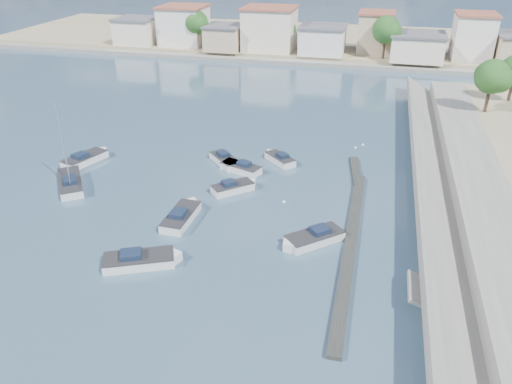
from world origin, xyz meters
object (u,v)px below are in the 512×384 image
motorboat_a (182,216)px  sailboat (70,182)px  motorboat_b (235,188)px  motorboat_c (239,168)px  motorboat_d (312,239)px  motorboat_e (87,159)px  motorboat_h (143,260)px  motorboat_f (279,159)px  motorboat_g (226,161)px

motorboat_a → sailboat: bearing=165.2°
motorboat_b → motorboat_c: bearing=100.3°
motorboat_d → sailboat: (-25.72, 4.65, 0.03)m
motorboat_e → motorboat_h: same height
motorboat_b → motorboat_d: (8.91, -7.49, -0.00)m
motorboat_b → motorboat_f: size_ratio=1.05×
motorboat_a → motorboat_b: 7.18m
motorboat_b → motorboat_e: (-18.30, 2.85, 0.00)m
motorboat_b → motorboat_h: 14.17m
motorboat_g → motorboat_h: (-0.81, -19.62, -0.00)m
motorboat_g → motorboat_h: 19.64m
motorboat_c → motorboat_d: (9.75, -12.14, -0.00)m
motorboat_a → motorboat_c: 11.36m
motorboat_d → motorboat_g: 17.73m
motorboat_d → motorboat_e: bearing=159.2°
motorboat_b → motorboat_d: bearing=-40.1°
motorboat_g → sailboat: bearing=-148.2°
motorboat_a → motorboat_f: bearing=67.7°
motorboat_c → sailboat: bearing=-154.8°
motorboat_e → sailboat: (1.49, -5.70, 0.03)m
motorboat_f → motorboat_c: bearing=-138.0°
motorboat_b → motorboat_h: size_ratio=0.70×
motorboat_c → sailboat: 17.64m
motorboat_a → motorboat_d: bearing=-4.8°
motorboat_c → motorboat_f: 5.03m
motorboat_c → motorboat_d: bearing=-51.2°
sailboat → motorboat_a: bearing=-14.8°
motorboat_e → motorboat_f: size_ratio=1.46×
motorboat_d → motorboat_h: size_ratio=0.84×
motorboat_c → motorboat_e: (-17.45, -1.80, -0.00)m
motorboat_g → motorboat_b: bearing=-65.3°
motorboat_f → motorboat_b: bearing=-109.8°
sailboat → motorboat_g: bearing=31.8°
motorboat_c → motorboat_e: 17.55m
motorboat_e → motorboat_h: 22.19m
motorboat_c → motorboat_e: same height
motorboat_a → motorboat_c: size_ratio=1.16×
motorboat_e → sailboat: sailboat is taller
motorboat_b → motorboat_h: same height
motorboat_a → motorboat_f: 15.68m
motorboat_b → motorboat_c: 4.73m
motorboat_d → motorboat_f: 16.64m
motorboat_c → motorboat_d: same height
motorboat_g → sailboat: size_ratio=0.50×
motorboat_f → motorboat_h: bearing=-106.5°
motorboat_a → motorboat_c: (2.23, 11.14, 0.00)m
sailboat → motorboat_d: bearing=-10.2°
motorboat_d → sailboat: bearing=169.8°
motorboat_b → motorboat_f: bearing=70.2°
motorboat_f → motorboat_a: bearing=-112.3°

